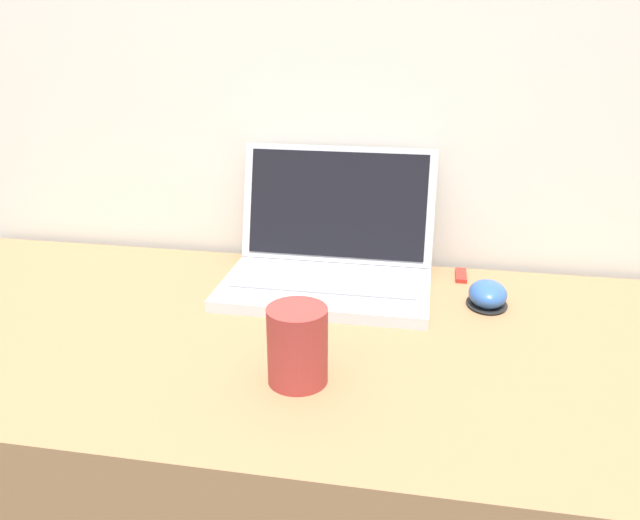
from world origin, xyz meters
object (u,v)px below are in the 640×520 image
drink_cup (297,344)px  usb_stick (461,275)px  laptop (330,256)px  computer_mouse (488,295)px

drink_cup → usb_stick: 0.47m
laptop → usb_stick: laptop is taller
laptop → usb_stick: size_ratio=6.06×
drink_cup → usb_stick: bearing=60.9°
usb_stick → computer_mouse: bearing=-71.3°
drink_cup → laptop: bearing=92.1°
computer_mouse → laptop: bearing=170.6°
computer_mouse → usb_stick: 0.12m
drink_cup → usb_stick: drink_cup is taller
drink_cup → computer_mouse: 0.39m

